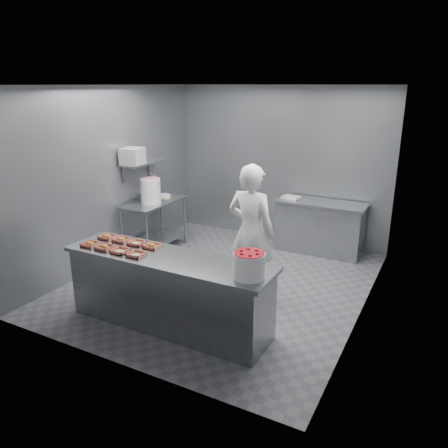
{
  "coord_description": "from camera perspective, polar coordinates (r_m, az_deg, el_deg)",
  "views": [
    {
      "loc": [
        2.79,
        -5.2,
        2.82
      ],
      "look_at": [
        0.14,
        -0.2,
        0.99
      ],
      "focal_mm": 35.0,
      "sensor_mm": 36.0,
      "label": 1
    }
  ],
  "objects": [
    {
      "name": "floor",
      "position": [
        6.54,
        -0.24,
        -7.62
      ],
      "size": [
        4.5,
        4.5,
        0.0
      ],
      "primitive_type": "plane",
      "color": "#4C4C51",
      "rests_on": "ground"
    },
    {
      "name": "ceiling",
      "position": [
        5.9,
        -0.28,
        17.72
      ],
      "size": [
        4.5,
        4.5,
        0.0
      ],
      "primitive_type": "plane",
      "rotation": [
        3.14,
        0.0,
        0.0
      ],
      "color": "white",
      "rests_on": "wall_back"
    },
    {
      "name": "wall_back",
      "position": [
        8.08,
        7.35,
        7.64
      ],
      "size": [
        4.0,
        0.04,
        2.8
      ],
      "primitive_type": "cube",
      "color": "slate",
      "rests_on": "ground"
    },
    {
      "name": "wall_left",
      "position": [
        7.21,
        -14.5,
        5.99
      ],
      "size": [
        0.04,
        4.5,
        2.8
      ],
      "primitive_type": "cube",
      "color": "slate",
      "rests_on": "ground"
    },
    {
      "name": "wall_right",
      "position": [
        5.45,
        18.63,
        1.87
      ],
      "size": [
        0.04,
        4.5,
        2.8
      ],
      "primitive_type": "cube",
      "color": "slate",
      "rests_on": "ground"
    },
    {
      "name": "service_counter",
      "position": [
        5.31,
        -7.22,
        -8.69
      ],
      "size": [
        2.6,
        0.7,
        0.9
      ],
      "color": "slate",
      "rests_on": "ground"
    },
    {
      "name": "prep_table",
      "position": [
        7.64,
        -9.08,
        0.72
      ],
      "size": [
        0.6,
        1.2,
        0.9
      ],
      "color": "slate",
      "rests_on": "ground"
    },
    {
      "name": "back_counter",
      "position": [
        7.72,
        12.39,
        -0.37
      ],
      "size": [
        1.5,
        0.6,
        0.9
      ],
      "color": "slate",
      "rests_on": "ground"
    },
    {
      "name": "wall_shelf",
      "position": [
        7.52,
        -10.49,
        7.89
      ],
      "size": [
        0.35,
        0.9,
        0.03
      ],
      "primitive_type": "cube",
      "color": "slate",
      "rests_on": "wall_left"
    },
    {
      "name": "tray_0",
      "position": [
        5.66,
        -17.09,
        -2.5
      ],
      "size": [
        0.19,
        0.18,
        0.06
      ],
      "color": "tan",
      "rests_on": "service_counter"
    },
    {
      "name": "tray_1",
      "position": [
        5.5,
        -15.3,
        -2.93
      ],
      "size": [
        0.19,
        0.18,
        0.06
      ],
      "color": "tan",
      "rests_on": "service_counter"
    },
    {
      "name": "tray_2",
      "position": [
        5.34,
        -13.38,
        -3.42
      ],
      "size": [
        0.19,
        0.18,
        0.04
      ],
      "color": "tan",
      "rests_on": "service_counter"
    },
    {
      "name": "tray_3",
      "position": [
        5.19,
        -11.37,
        -3.9
      ],
      "size": [
        0.19,
        0.18,
        0.04
      ],
      "color": "tan",
      "rests_on": "service_counter"
    },
    {
      "name": "tray_4",
      "position": [
        5.86,
        -15.0,
        -1.59
      ],
      "size": [
        0.19,
        0.18,
        0.06
      ],
      "color": "tan",
      "rests_on": "service_counter"
    },
    {
      "name": "tray_5",
      "position": [
        5.71,
        -13.22,
        -1.98
      ],
      "size": [
        0.19,
        0.18,
        0.06
      ],
      "color": "tan",
      "rests_on": "service_counter"
    },
    {
      "name": "tray_6",
      "position": [
        5.56,
        -11.32,
        -2.42
      ],
      "size": [
        0.19,
        0.18,
        0.04
      ],
      "color": "tan",
      "rests_on": "service_counter"
    },
    {
      "name": "tray_7",
      "position": [
        5.42,
        -9.36,
        -2.81
      ],
      "size": [
        0.19,
        0.18,
        0.06
      ],
      "color": "tan",
      "rests_on": "service_counter"
    },
    {
      "name": "worker",
      "position": [
        5.82,
        3.55,
        -1.1
      ],
      "size": [
        0.7,
        0.49,
        1.85
      ],
      "primitive_type": "imported",
      "rotation": [
        0.0,
        0.0,
        3.08
      ],
      "color": "silver",
      "rests_on": "ground"
    },
    {
      "name": "strawberry_tub",
      "position": [
        4.5,
        3.29,
        -5.27
      ],
      "size": [
        0.33,
        0.33,
        0.28
      ],
      "color": "white",
      "rests_on": "service_counter"
    },
    {
      "name": "glaze_bucket",
      "position": [
        7.4,
        -9.56,
        4.37
      ],
      "size": [
        0.35,
        0.33,
        0.51
      ],
      "color": "white",
      "rests_on": "prep_table"
    },
    {
      "name": "bucket_lid",
      "position": [
        7.87,
        -8.12,
        3.69
      ],
      "size": [
        0.39,
        0.39,
        0.02
      ],
      "primitive_type": "cylinder",
      "rotation": [
        0.0,
        0.0,
        0.33
      ],
      "color": "white",
      "rests_on": "prep_table"
    },
    {
      "name": "rag",
      "position": [
        7.72,
        -7.61,
        3.43
      ],
      "size": [
        0.15,
        0.13,
        0.02
      ],
      "primitive_type": "cube",
      "rotation": [
        0.0,
        0.0,
        0.13
      ],
      "color": "#CCB28C",
      "rests_on": "prep_table"
    },
    {
      "name": "appliance",
      "position": [
        7.29,
        -11.87,
        8.67
      ],
      "size": [
        0.37,
        0.4,
        0.26
      ],
      "primitive_type": "cube",
      "rotation": [
        0.0,
        0.0,
        0.18
      ],
      "color": "gray",
      "rests_on": "wall_shelf"
    },
    {
      "name": "paper_stack",
      "position": [
        7.74,
        8.81,
        3.47
      ],
      "size": [
        0.33,
        0.26,
        0.04
      ],
      "primitive_type": "cube",
      "rotation": [
        0.0,
        0.0,
        -0.13
      ],
      "color": "silver",
      "rests_on": "back_counter"
    }
  ]
}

